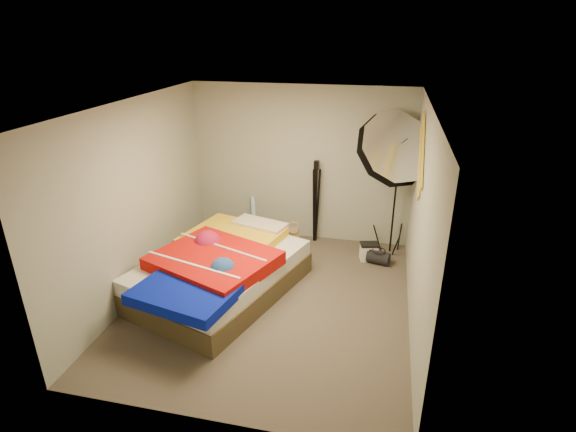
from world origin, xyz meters
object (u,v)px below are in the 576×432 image
(wrapping_roll, at_px, (254,216))
(camera_case, at_px, (369,252))
(bed, at_px, (220,270))
(tote_bag, at_px, (287,240))
(duffel_bag, at_px, (378,257))
(camera_tripod, at_px, (316,196))
(photo_umbrella, at_px, (392,150))

(wrapping_roll, xyz_separation_m, camera_case, (1.97, -0.51, -0.21))
(camera_case, distance_m, bed, 2.32)
(tote_bag, relative_size, duffel_bag, 1.14)
(bed, distance_m, camera_tripod, 2.11)
(tote_bag, bearing_deg, wrapping_roll, 124.39)
(tote_bag, bearing_deg, photo_umbrella, -15.37)
(bed, xyz_separation_m, photo_umbrella, (2.09, 1.48, 1.36))
(photo_umbrella, bearing_deg, duffel_bag, -105.19)
(wrapping_roll, height_order, photo_umbrella, photo_umbrella)
(tote_bag, xyz_separation_m, bed, (-0.61, -1.36, 0.14))
(wrapping_roll, bearing_deg, bed, -87.27)
(duffel_bag, bearing_deg, bed, -135.02)
(bed, distance_m, photo_umbrella, 2.90)
(tote_bag, bearing_deg, duffel_bag, -24.74)
(photo_umbrella, distance_m, camera_tripod, 1.48)
(photo_umbrella, bearing_deg, wrapping_roll, 170.41)
(photo_umbrella, bearing_deg, bed, -144.71)
(camera_case, xyz_separation_m, bed, (-1.88, -1.34, 0.20))
(tote_bag, distance_m, bed, 1.49)
(wrapping_roll, distance_m, photo_umbrella, 2.60)
(tote_bag, relative_size, wrapping_roll, 0.57)
(tote_bag, xyz_separation_m, wrapping_roll, (-0.70, 0.49, 0.14))
(tote_bag, relative_size, bed, 0.14)
(duffel_bag, xyz_separation_m, bed, (-2.03, -1.24, 0.23))
(wrapping_roll, relative_size, photo_umbrella, 0.28)
(camera_case, height_order, duffel_bag, camera_case)
(tote_bag, bearing_deg, camera_tripod, 31.57)
(camera_case, relative_size, camera_tripod, 0.18)
(wrapping_roll, relative_size, duffel_bag, 2.01)
(camera_tripod, bearing_deg, wrapping_roll, 178.21)
(duffel_bag, distance_m, bed, 2.39)
(tote_bag, xyz_separation_m, camera_case, (1.27, -0.02, -0.06))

